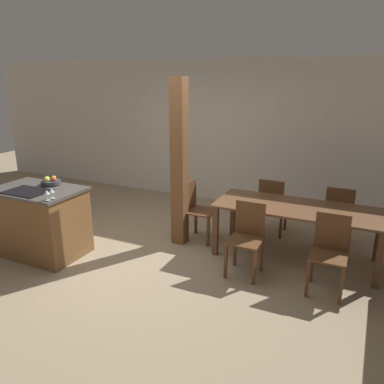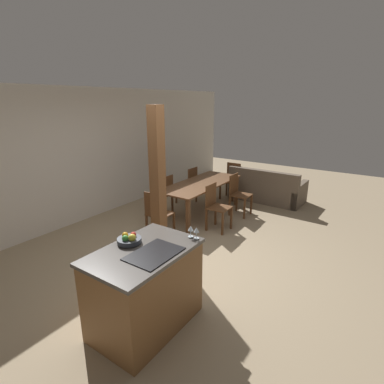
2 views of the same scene
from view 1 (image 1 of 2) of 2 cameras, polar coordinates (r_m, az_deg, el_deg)
name	(u,v)px [view 1 (image 1 of 2)]	position (r m, az deg, el deg)	size (l,w,h in m)	color
ground_plane	(147,256)	(5.28, -6.93, -9.65)	(16.00, 16.00, 0.00)	#9E896B
wall_back	(220,132)	(7.26, 4.25, 9.08)	(11.20, 0.08, 2.70)	silver
kitchen_island	(40,221)	(5.55, -22.09, -4.15)	(1.20, 0.79, 0.95)	brown
fruit_bowl	(50,181)	(5.53, -20.78, 1.54)	(0.26, 0.26, 0.12)	#383D47
wine_glass_near	(47,193)	(4.80, -21.27, -0.08)	(0.06, 0.06, 0.13)	silver
wine_glass_middle	(52,191)	(4.85, -20.61, 0.17)	(0.06, 0.06, 0.13)	silver
dining_table	(297,213)	(5.14, 15.74, -3.12)	(2.15, 0.86, 0.73)	brown
dining_chair_near_left	(247,237)	(4.70, 8.33, -6.79)	(0.40, 0.40, 0.90)	brown
dining_chair_near_right	(329,252)	(4.55, 20.17, -8.55)	(0.40, 0.40, 0.90)	brown
dining_chair_far_left	(272,205)	(5.89, 12.09, -1.93)	(0.40, 0.40, 0.90)	brown
dining_chair_far_right	(339,214)	(5.78, 21.45, -3.17)	(0.40, 0.40, 0.90)	brown
dining_chair_head_end	(198,209)	(5.58, 0.85, -2.63)	(0.40, 0.40, 0.90)	brown
timber_post	(179,164)	(5.28, -1.93, 4.24)	(0.20, 0.20, 2.38)	brown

